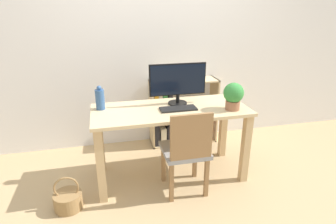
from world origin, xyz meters
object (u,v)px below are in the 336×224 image
Objects in this scene: keyboard at (178,109)px; bookshelf at (173,117)px; chair at (187,149)px; vase at (100,99)px; potted_plant at (233,95)px; basket at (68,200)px; monitor at (178,81)px.

keyboard is 0.42× the size of bookshelf.
chair reaches higher than keyboard.
chair is 1.04m from bookshelf.
vase is 1.15m from bookshelf.
vase is 0.92m from chair.
chair is at bearing -98.16° from bookshelf.
potted_plant is (0.49, -0.12, 0.13)m from keyboard.
chair is at bearing -1.05° from basket.
vase is at bearing 165.74° from keyboard.
monitor is 1.45m from basket.
keyboard is 0.39m from chair.
potted_plant is 0.31× the size of chair.
chair is (0.71, -0.45, -0.38)m from vase.
basket is at bearing -128.16° from vase.
keyboard is 1.50× the size of vase.
potted_plant reaches higher than basket.
keyboard is 1.10× the size of basket.
chair is 1.01× the size of bookshelf.
basket is at bearing -171.68° from chair.
potted_plant reaches higher than bookshelf.
basket is at bearing -166.61° from keyboard.
bookshelf is at bearing 91.21° from chair.
monitor reaches higher than basket.
chair is 1.11m from basket.
chair is 2.67× the size of basket.
bookshelf reaches higher than basket.
basket is (-1.08, -0.41, -0.88)m from monitor.
monitor reaches higher than chair.
monitor is 1.63× the size of keyboard.
monitor is at bearing -101.08° from bookshelf.
basket is (-1.04, -0.25, -0.65)m from keyboard.
bookshelf is at bearing 78.92° from monitor.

